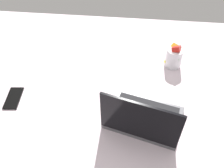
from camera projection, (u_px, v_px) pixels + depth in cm
name	position (u px, v px, depth cm)	size (l,w,h in cm)	color
bed_mattress	(109.00, 100.00, 132.63)	(180.00, 140.00, 18.00)	silver
laptop	(143.00, 118.00, 107.63)	(37.74, 30.58, 23.00)	#4C4C51
snack_cup	(174.00, 57.00, 134.51)	(9.55, 10.42, 14.35)	silver
cell_phone	(14.00, 98.00, 121.04)	(6.80, 14.00, 0.80)	black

